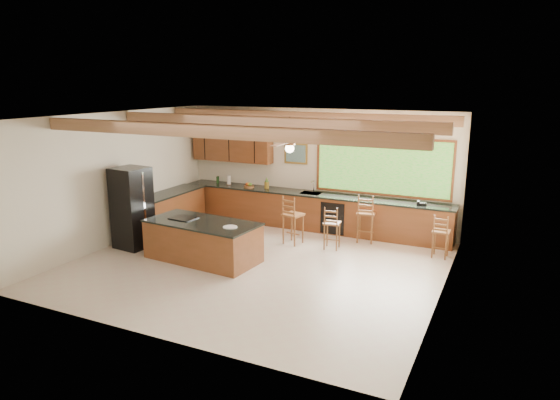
% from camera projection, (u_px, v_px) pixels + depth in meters
% --- Properties ---
extents(ground, '(7.20, 7.20, 0.00)m').
position_uv_depth(ground, '(257.00, 265.00, 10.17)').
color(ground, beige).
rests_on(ground, ground).
extents(room_shell, '(7.27, 6.54, 3.02)m').
position_uv_depth(room_shell, '(263.00, 153.00, 10.31)').
color(room_shell, beige).
rests_on(room_shell, ground).
extents(counter_run, '(7.12, 3.10, 1.22)m').
position_uv_depth(counter_run, '(275.00, 211.00, 12.62)').
color(counter_run, brown).
rests_on(counter_run, ground).
extents(island, '(2.46, 1.31, 0.85)m').
position_uv_depth(island, '(203.00, 241.00, 10.39)').
color(island, brown).
rests_on(island, ground).
extents(refrigerator, '(0.77, 0.76, 1.82)m').
position_uv_depth(refrigerator, '(132.00, 208.00, 11.10)').
color(refrigerator, black).
rests_on(refrigerator, ground).
extents(bar_stool_a, '(0.49, 0.49, 1.14)m').
position_uv_depth(bar_stool_a, '(292.00, 216.00, 11.33)').
color(bar_stool_a, brown).
rests_on(bar_stool_a, ground).
extents(bar_stool_b, '(0.46, 0.46, 1.14)m').
position_uv_depth(bar_stool_b, '(365.00, 214.00, 11.46)').
color(bar_stool_b, brown).
rests_on(bar_stool_b, ground).
extents(bar_stool_c, '(0.39, 0.39, 0.98)m').
position_uv_depth(bar_stool_c, '(331.00, 224.00, 11.00)').
color(bar_stool_c, brown).
rests_on(bar_stool_c, ground).
extents(bar_stool_d, '(0.35, 0.35, 0.95)m').
position_uv_depth(bar_stool_d, '(441.00, 232.00, 10.45)').
color(bar_stool_d, brown).
rests_on(bar_stool_d, ground).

